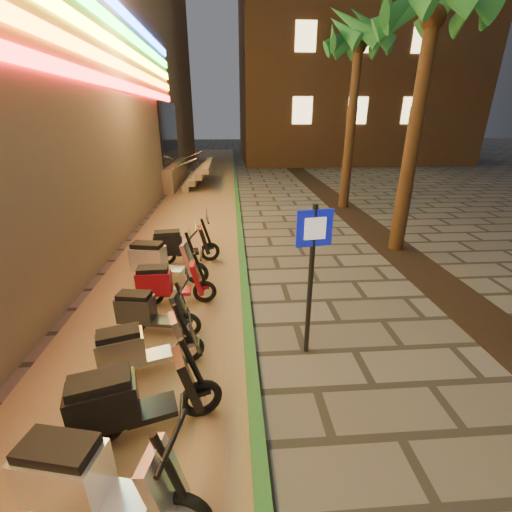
{
  "coord_description": "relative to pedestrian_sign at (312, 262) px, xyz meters",
  "views": [
    {
      "loc": [
        -1.12,
        -2.04,
        3.59
      ],
      "look_at": [
        -0.71,
        3.81,
        1.2
      ],
      "focal_mm": 24.0,
      "sensor_mm": 36.0,
      "label": 1
    }
  ],
  "objects": [
    {
      "name": "pedestrian_sign",
      "position": [
        0.0,
        0.0,
        0.0
      ],
      "size": [
        0.54,
        0.12,
        2.47
      ],
      "rotation": [
        0.0,
        0.0,
        0.15
      ],
      "color": "black",
      "rests_on": "ground"
    },
    {
      "name": "green_curb",
      "position": [
        -0.93,
        7.46,
        -1.55
      ],
      "size": [
        0.18,
        60.0,
        0.1
      ],
      "primitive_type": "cube",
      "color": "#26672B",
      "rests_on": "ground"
    },
    {
      "name": "palm_d",
      "position": [
        3.57,
        9.46,
        4.34
      ],
      "size": [
        2.97,
        3.02,
        7.16
      ],
      "color": "#472D19",
      "rests_on": "ground"
    },
    {
      "name": "scooter_8",
      "position": [
        -2.52,
        1.7,
        -1.12
      ],
      "size": [
        1.57,
        0.55,
        1.11
      ],
      "rotation": [
        0.0,
        0.0,
        0.04
      ],
      "color": "black",
      "rests_on": "ground"
    },
    {
      "name": "parking_strip",
      "position": [
        -2.63,
        7.46,
        -1.6
      ],
      "size": [
        3.4,
        60.0,
        0.01
      ],
      "primitive_type": "cube",
      "color": "#8C7251",
      "rests_on": "ground"
    },
    {
      "name": "planting_strip",
      "position": [
        3.57,
        2.46,
        -1.59
      ],
      "size": [
        1.2,
        40.0,
        0.02
      ],
      "primitive_type": "cube",
      "color": "black",
      "rests_on": "ground"
    },
    {
      "name": "apartment_block",
      "position": [
        8.97,
        29.46,
        10.9
      ],
      "size": [
        18.0,
        16.06,
        25.0
      ],
      "color": "brown",
      "rests_on": "ground"
    },
    {
      "name": "scooter_4",
      "position": [
        -2.48,
        -2.39,
        -1.06
      ],
      "size": [
        1.77,
        0.82,
        1.25
      ],
      "rotation": [
        0.0,
        0.0,
        -0.22
      ],
      "color": "black",
      "rests_on": "ground"
    },
    {
      "name": "scooter_7",
      "position": [
        -2.66,
        0.69,
        -1.15
      ],
      "size": [
        1.47,
        0.63,
        1.04
      ],
      "rotation": [
        0.0,
        0.0,
        -0.17
      ],
      "color": "black",
      "rests_on": "ground"
    },
    {
      "name": "scooter_5",
      "position": [
        -2.41,
        -1.44,
        -1.06
      ],
      "size": [
        1.74,
        0.91,
        1.24
      ],
      "rotation": [
        0.0,
        0.0,
        0.29
      ],
      "color": "black",
      "rests_on": "ground"
    },
    {
      "name": "palm_c",
      "position": [
        3.57,
        4.46,
        4.12
      ],
      "size": [
        2.97,
        3.02,
        6.91
      ],
      "color": "#472D19",
      "rests_on": "ground"
    },
    {
      "name": "scooter_10",
      "position": [
        -2.57,
        3.83,
        -1.09
      ],
      "size": [
        1.69,
        0.7,
        1.18
      ],
      "rotation": [
        0.0,
        0.0,
        0.16
      ],
      "color": "black",
      "rests_on": "ground"
    },
    {
      "name": "scooter_6",
      "position": [
        -2.57,
        -0.37,
        -1.13
      ],
      "size": [
        1.52,
        0.81,
        1.08
      ],
      "rotation": [
        0.0,
        0.0,
        0.31
      ],
      "color": "black",
      "rests_on": "ground"
    },
    {
      "name": "scooter_9",
      "position": [
        -2.84,
        2.75,
        -1.06
      ],
      "size": [
        1.79,
        0.79,
        1.26
      ],
      "rotation": [
        0.0,
        0.0,
        -0.19
      ],
      "color": "black",
      "rests_on": "ground"
    }
  ]
}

